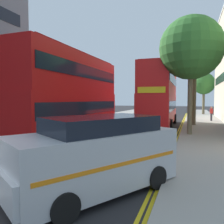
{
  "coord_description": "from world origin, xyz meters",
  "views": [
    {
      "loc": [
        5.3,
        -2.31,
        2.59
      ],
      "look_at": [
        0.5,
        11.0,
        1.8
      ],
      "focal_mm": 35.79,
      "sensor_mm": 36.0,
      "label": 1
    }
  ],
  "objects": [
    {
      "name": "sidewalk_left",
      "position": [
        -6.5,
        16.0,
        0.07
      ],
      "size": [
        4.0,
        80.0,
        0.14
      ],
      "primitive_type": "cube",
      "color": "#9E9991",
      "rests_on": "ground"
    },
    {
      "name": "taxi_minivan",
      "position": [
        2.78,
        3.22,
        1.07
      ],
      "size": [
        4.09,
        5.08,
        2.12
      ],
      "color": "silver",
      "rests_on": "ground"
    },
    {
      "name": "street_tree_far",
      "position": [
        5.43,
        20.71,
        6.84
      ],
      "size": [
        4.33,
        4.33,
        8.92
      ],
      "color": "#6B6047",
      "rests_on": "sidewalk_right"
    },
    {
      "name": "double_decker_bus_away",
      "position": [
        -2.45,
        10.95,
        3.03
      ],
      "size": [
        2.85,
        10.83,
        5.64
      ],
      "color": "#B20F0F",
      "rests_on": "ground"
    },
    {
      "name": "street_tree_mid",
      "position": [
        5.14,
        14.31,
        6.15
      ],
      "size": [
        4.37,
        4.37,
        8.22
      ],
      "color": "#6B6047",
      "rests_on": "sidewalk_right"
    },
    {
      "name": "double_decker_bus_oncoming",
      "position": [
        2.37,
        19.2,
        3.03
      ],
      "size": [
        2.97,
        10.86,
        5.64
      ],
      "color": "red",
      "rests_on": "ground"
    },
    {
      "name": "street_tree_near",
      "position": [
        7.05,
        38.29,
        5.24
      ],
      "size": [
        3.63,
        3.63,
        6.96
      ],
      "color": "#6B6047",
      "rests_on": "sidewalk_right"
    },
    {
      "name": "kerb_line_outer",
      "position": [
        4.4,
        14.0,
        0.0
      ],
      "size": [
        0.1,
        56.0,
        0.01
      ],
      "primitive_type": "cube",
      "color": "yellow",
      "rests_on": "ground"
    },
    {
      "name": "sidewalk_right",
      "position": [
        6.5,
        16.0,
        0.07
      ],
      "size": [
        4.0,
        80.0,
        0.14
      ],
      "primitive_type": "cube",
      "color": "#9E9991",
      "rests_on": "ground"
    },
    {
      "name": "kerb_line_inner",
      "position": [
        4.24,
        14.0,
        0.0
      ],
      "size": [
        0.1,
        56.0,
        0.01
      ],
      "primitive_type": "cube",
      "color": "yellow",
      "rests_on": "ground"
    },
    {
      "name": "pedestrian_far",
      "position": [
        7.4,
        25.84,
        0.99
      ],
      "size": [
        0.34,
        0.22,
        1.62
      ],
      "color": "#2D2D38",
      "rests_on": "sidewalk_right"
    }
  ]
}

